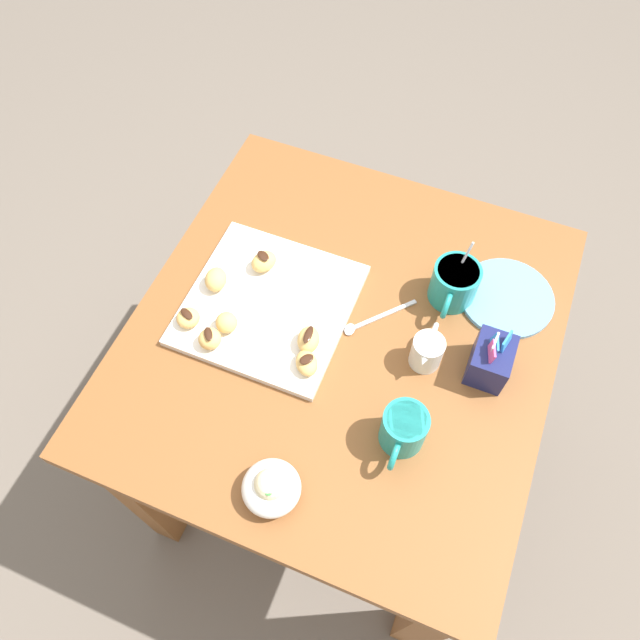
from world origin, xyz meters
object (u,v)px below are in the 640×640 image
beignet_0 (215,281)px  beignet_3 (210,339)px  beignet_4 (307,363)px  cream_pitcher_white (427,352)px  coffee_mug_teal_right (403,429)px  sugar_caddy (491,360)px  saucer_sky_left (507,298)px  beignet_6 (188,318)px  beignet_5 (308,340)px  pastry_plate_square (268,306)px  ice_cream_bowl (274,488)px  beignet_1 (264,262)px  dining_table (340,365)px  beignet_2 (227,322)px  coffee_mug_teal_left (454,283)px

beignet_0 → beignet_3: bearing=22.8°
beignet_4 → cream_pitcher_white: bearing=116.9°
beignet_3 → beignet_4: beignet_3 is taller
coffee_mug_teal_right → sugar_caddy: size_ratio=1.12×
cream_pitcher_white → beignet_3: cream_pitcher_white is taller
saucer_sky_left → beignet_0: 0.59m
beignet_4 → beignet_6: size_ratio=1.18×
sugar_caddy → beignet_5: 0.34m
pastry_plate_square → ice_cream_bowl: size_ratio=3.18×
sugar_caddy → beignet_1: bearing=-96.0°
dining_table → pastry_plate_square: size_ratio=2.72×
beignet_6 → beignet_2: bearing=102.3°
beignet_4 → beignet_1: bearing=-136.6°
cream_pitcher_white → beignet_5: cream_pitcher_white is taller
saucer_sky_left → beignet_0: beignet_0 is taller
beignet_5 → coffee_mug_teal_right: bearing=63.9°
coffee_mug_teal_left → beignet_2: size_ratio=3.18×
beignet_1 → beignet_2: 0.16m
ice_cream_bowl → beignet_3: 0.31m
pastry_plate_square → beignet_2: 0.10m
pastry_plate_square → beignet_6: size_ratio=6.97×
dining_table → beignet_1: 0.28m
beignet_0 → beignet_2: bearing=39.9°
beignet_1 → coffee_mug_teal_right: bearing=57.2°
cream_pitcher_white → beignet_6: cream_pitcher_white is taller
cream_pitcher_white → beignet_0: cream_pitcher_white is taller
cream_pitcher_white → beignet_1: 0.38m
pastry_plate_square → dining_table: bearing=91.2°
cream_pitcher_white → saucer_sky_left: bearing=150.0°
saucer_sky_left → beignet_6: size_ratio=4.15×
beignet_2 → saucer_sky_left: bearing=119.6°
sugar_caddy → pastry_plate_square: bearing=-86.3°
sugar_caddy → beignet_0: size_ratio=1.98×
coffee_mug_teal_right → beignet_0: size_ratio=2.22×
dining_table → beignet_3: size_ratio=19.84×
dining_table → saucer_sky_left: saucer_sky_left is taller
coffee_mug_teal_left → coffee_mug_teal_right: 0.33m
pastry_plate_square → beignet_5: bearing=64.1°
pastry_plate_square → beignet_4: beignet_4 is taller
saucer_sky_left → beignet_5: size_ratio=3.40×
dining_table → coffee_mug_teal_right: 0.31m
beignet_0 → beignet_4: beignet_0 is taller
pastry_plate_square → beignet_1: 0.09m
beignet_6 → beignet_0: bearing=173.3°
beignet_0 → beignet_2: (0.08, 0.06, -0.00)m
coffee_mug_teal_left → beignet_3: size_ratio=3.14×
cream_pitcher_white → beignet_2: (0.08, -0.38, -0.00)m
beignet_0 → ice_cream_bowl: bearing=39.9°
beignet_1 → beignet_6: size_ratio=1.21×
dining_table → beignet_6: 0.35m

